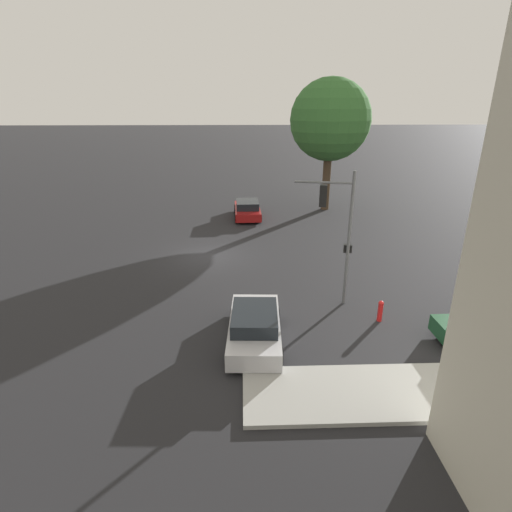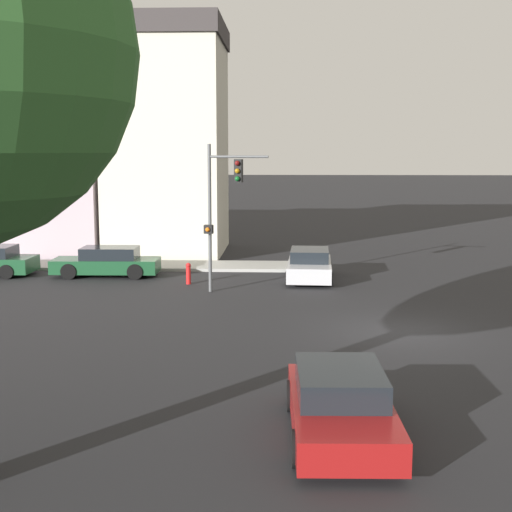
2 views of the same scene
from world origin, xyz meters
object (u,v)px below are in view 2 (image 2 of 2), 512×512
at_px(traffic_signal, 223,197).
at_px(fire_hydrant, 188,273).
at_px(crossing_car_0, 340,404).
at_px(parked_car_0, 107,262).
at_px(crossing_car_1, 310,265).

bearing_deg(traffic_signal, fire_hydrant, -126.09).
xyz_separation_m(crossing_car_0, parked_car_0, (18.02, 9.19, -0.00)).
distance_m(crossing_car_0, crossing_car_1, 17.55).
xyz_separation_m(crossing_car_1, parked_car_0, (0.47, 9.18, 0.01)).
bearing_deg(parked_car_0, crossing_car_1, 176.11).
xyz_separation_m(crossing_car_0, fire_hydrant, (16.24, 5.23, -0.16)).
bearing_deg(fire_hydrant, parked_car_0, 65.79).
bearing_deg(parked_car_0, fire_hydrant, 154.83).
distance_m(crossing_car_1, parked_car_0, 9.19).
relative_size(parked_car_0, fire_hydrant, 5.22).
xyz_separation_m(traffic_signal, crossing_car_1, (3.06, -3.57, -3.21)).
relative_size(traffic_signal, parked_car_0, 1.23).
distance_m(traffic_signal, crossing_car_1, 5.70).
relative_size(traffic_signal, crossing_car_1, 1.31).
height_order(traffic_signal, crossing_car_0, traffic_signal).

